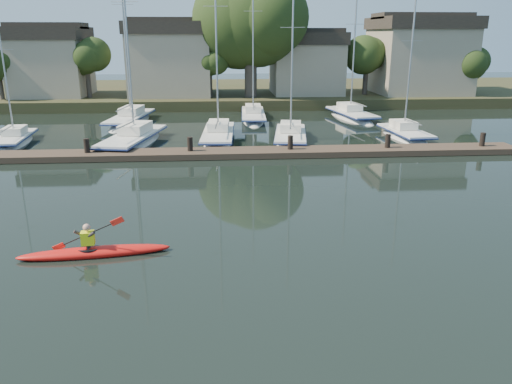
{
  "coord_description": "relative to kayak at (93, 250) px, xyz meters",
  "views": [
    {
      "loc": [
        -1.29,
        -15.23,
        7.0
      ],
      "look_at": [
        0.09,
        3.01,
        1.2
      ],
      "focal_mm": 35.0,
      "sensor_mm": 36.0,
      "label": 1
    }
  ],
  "objects": [
    {
      "name": "sailboat_4",
      "position": [
        17.34,
        18.41,
        -0.38
      ],
      "size": [
        2.57,
        6.91,
        11.51
      ],
      "rotation": [
        0.0,
        0.0,
        0.08
      ],
      "color": "white",
      "rests_on": "ground"
    },
    {
      "name": "sailboat_3",
      "position": [
        9.12,
        17.95,
        -0.38
      ],
      "size": [
        3.26,
        8.22,
        12.9
      ],
      "rotation": [
        0.0,
        0.0,
        -0.15
      ],
      "color": "white",
      "rests_on": "ground"
    },
    {
      "name": "sailboat_6",
      "position": [
        7.23,
        27.39,
        -0.37
      ],
      "size": [
        2.44,
        9.57,
        15.08
      ],
      "rotation": [
        0.0,
        0.0,
        -0.05
      ],
      "color": "white",
      "rests_on": "ground"
    },
    {
      "name": "sailboat_0",
      "position": [
        -9.45,
        18.49,
        -0.37
      ],
      "size": [
        2.46,
        6.83,
        10.62
      ],
      "rotation": [
        0.0,
        0.0,
        0.09
      ],
      "color": "white",
      "rests_on": "ground"
    },
    {
      "name": "sailboat_7",
      "position": [
        15.75,
        27.05,
        -0.39
      ],
      "size": [
        3.5,
        8.65,
        13.55
      ],
      "rotation": [
        0.0,
        0.0,
        0.16
      ],
      "color": "white",
      "rests_on": "ground"
    },
    {
      "name": "sailboat_2",
      "position": [
        4.19,
        18.72,
        -0.38
      ],
      "size": [
        2.59,
        9.17,
        15.02
      ],
      "rotation": [
        0.0,
        0.0,
        -0.05
      ],
      "color": "white",
      "rests_on": "ground"
    },
    {
      "name": "sailboat_5",
      "position": [
        -3.02,
        26.13,
        -0.39
      ],
      "size": [
        3.51,
        9.78,
        15.84
      ],
      "rotation": [
        0.0,
        0.0,
        -0.14
      ],
      "color": "white",
      "rests_on": "ground"
    },
    {
      "name": "sailboat_1",
      "position": [
        -1.44,
        17.61,
        -0.4
      ],
      "size": [
        4.18,
        9.69,
        15.39
      ],
      "rotation": [
        0.0,
        0.0,
        -0.2
      ],
      "color": "white",
      "rests_on": "ground"
    },
    {
      "name": "dock",
      "position": [
        5.51,
        13.77,
        0.01
      ],
      "size": [
        34.0,
        2.0,
        1.8
      ],
      "color": "#443426",
      "rests_on": "ground"
    },
    {
      "name": "shore",
      "position": [
        7.12,
        40.06,
        3.04
      ],
      "size": [
        90.0,
        25.25,
        12.75
      ],
      "color": "#2E351A",
      "rests_on": "ground"
    },
    {
      "name": "kayak",
      "position": [
        0.0,
        0.0,
        0.0
      ],
      "size": [
        4.98,
        1.2,
        1.58
      ],
      "rotation": [
        0.0,
        0.0,
        0.11
      ],
      "color": "red",
      "rests_on": "ground"
    },
    {
      "name": "ground",
      "position": [
        5.51,
        -0.23,
        -0.19
      ],
      "size": [
        160.0,
        160.0,
        0.0
      ],
      "primitive_type": "plane",
      "color": "black",
      "rests_on": "ground"
    }
  ]
}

